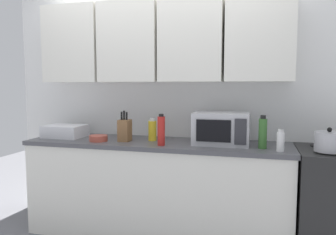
{
  "coord_description": "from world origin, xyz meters",
  "views": [
    {
      "loc": [
        0.9,
        -3.17,
        1.41
      ],
      "look_at": [
        0.1,
        -0.25,
        1.12
      ],
      "focal_mm": 35.02,
      "sensor_mm": 36.0,
      "label": 1
    }
  ],
  "objects": [
    {
      "name": "wall_back_with_cabinets",
      "position": [
        0.0,
        -0.07,
        1.58
      ],
      "size": [
        3.3,
        0.38,
        2.6
      ],
      "color": "white",
      "rests_on": "ground_plane"
    },
    {
      "name": "counter_run",
      "position": [
        0.0,
        -0.3,
        0.45
      ],
      "size": [
        2.43,
        0.63,
        0.9
      ],
      "color": "white",
      "rests_on": "ground_plane"
    },
    {
      "name": "kettle",
      "position": [
        1.43,
        -0.46,
        0.99
      ],
      "size": [
        0.21,
        0.21,
        0.19
      ],
      "color": "#B2B2B7",
      "rests_on": "stove_range"
    },
    {
      "name": "microwave",
      "position": [
        0.6,
        -0.28,
        1.04
      ],
      "size": [
        0.48,
        0.37,
        0.28
      ],
      "color": "#B7B7BC",
      "rests_on": "counter_run"
    },
    {
      "name": "dish_rack",
      "position": [
        -0.96,
        -0.3,
        0.96
      ],
      "size": [
        0.38,
        0.3,
        0.12
      ],
      "primitive_type": "cube",
      "color": "silver",
      "rests_on": "counter_run"
    },
    {
      "name": "knife_block",
      "position": [
        -0.29,
        -0.37,
        1.0
      ],
      "size": [
        0.1,
        0.12,
        0.29
      ],
      "color": "brown",
      "rests_on": "counter_run"
    },
    {
      "name": "bottle_red_sauce",
      "position": [
        0.1,
        -0.49,
        1.03
      ],
      "size": [
        0.06,
        0.06,
        0.27
      ],
      "color": "red",
      "rests_on": "counter_run"
    },
    {
      "name": "bottle_green_oil",
      "position": [
        0.94,
        -0.4,
        1.03
      ],
      "size": [
        0.07,
        0.07,
        0.28
      ],
      "color": "#386B2D",
      "rests_on": "counter_run"
    },
    {
      "name": "bottle_yellow_mustard",
      "position": [
        -0.05,
        -0.27,
        1.0
      ],
      "size": [
        0.08,
        0.08,
        0.21
      ],
      "color": "gold",
      "rests_on": "counter_run"
    },
    {
      "name": "bottle_white_jar",
      "position": [
        1.08,
        -0.49,
        0.98
      ],
      "size": [
        0.06,
        0.06,
        0.17
      ],
      "color": "white",
      "rests_on": "counter_run"
    },
    {
      "name": "bowl_ceramic_small",
      "position": [
        -0.52,
        -0.43,
        0.93
      ],
      "size": [
        0.17,
        0.17,
        0.05
      ],
      "primitive_type": "cylinder",
      "color": "#B24C3D",
      "rests_on": "counter_run"
    }
  ]
}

